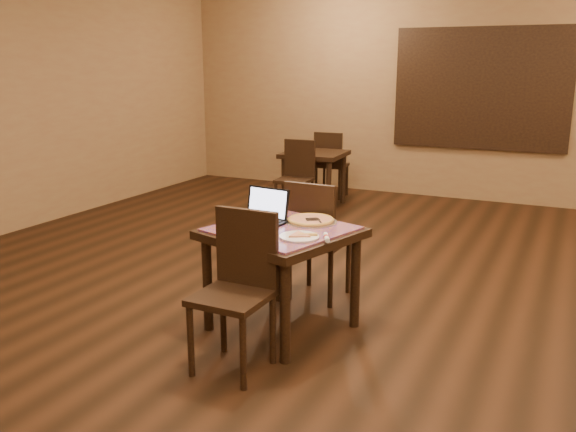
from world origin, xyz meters
The scene contains 16 objects.
ground centered at (0.00, 0.00, 0.00)m, with size 10.00×10.00×0.00m, color black.
wall_back centered at (0.00, 5.00, 1.50)m, with size 8.00×0.02×3.00m, color olive.
mural centered at (0.50, 4.96, 1.55)m, with size 2.34×0.05×1.64m.
tiled_table centered at (-0.03, -0.06, 0.66)m, with size 1.14×1.14×0.76m.
chair_main_near centered at (-0.03, -0.67, 0.57)m, with size 0.44×0.44×1.01m.
chair_main_far centered at (-0.04, 0.56, 0.56)m, with size 0.45×0.45×0.99m.
laptop centered at (-0.23, 0.05, 0.83)m, with size 0.38×0.31×0.24m.
plate centered at (0.19, -0.24, 0.77)m, with size 0.27×0.27×0.01m, color white.
pizza_slice centered at (0.19, -0.24, 0.79)m, with size 0.17×0.17×0.02m, color #CFC08A, non-canonical shape.
pizza_pan centered at (0.09, 0.18, 0.77)m, with size 0.39×0.39×0.01m, color silver.
pizza_whole centered at (0.09, 0.18, 0.78)m, with size 0.34×0.34×0.02m.
spatula centered at (0.11, 0.16, 0.79)m, with size 0.09×0.22×0.01m, color silver.
napkin_roll centered at (0.37, -0.20, 0.78)m, with size 0.10×0.15×0.04m.
other_table_b centered at (-1.40, 3.68, 0.61)m, with size 0.83×0.83×0.74m.
other_table_b_chair_near centered at (-1.40, 3.13, 0.54)m, with size 0.43×0.43×0.95m.
other_table_b_chair_far centered at (-1.39, 4.23, 0.54)m, with size 0.43×0.43×0.95m.
Camera 1 is at (1.82, -3.79, 1.90)m, focal length 38.00 mm.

